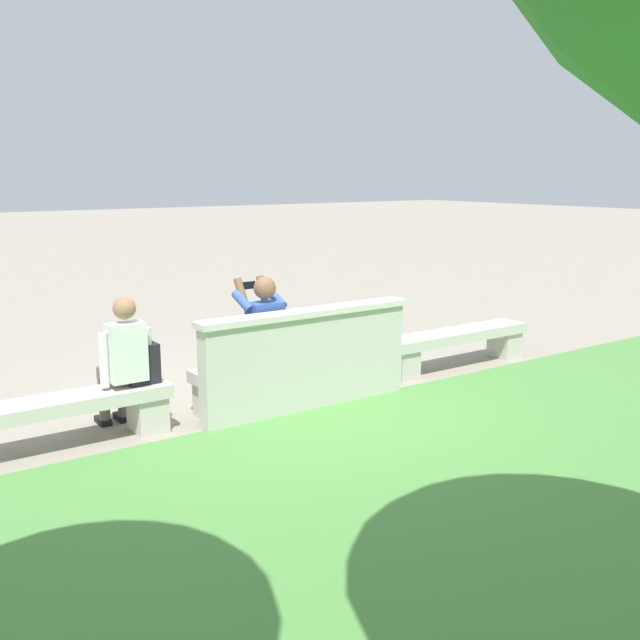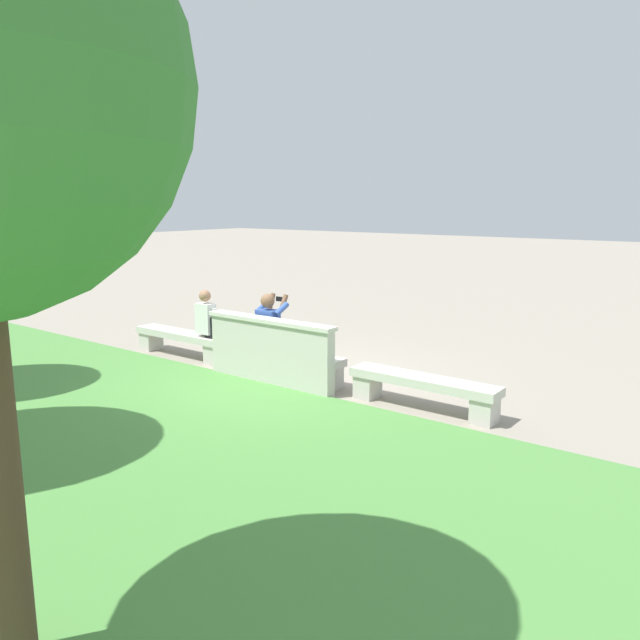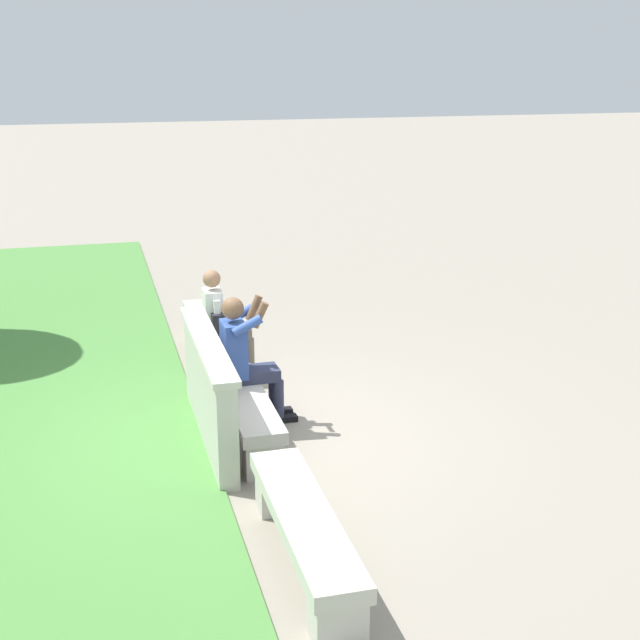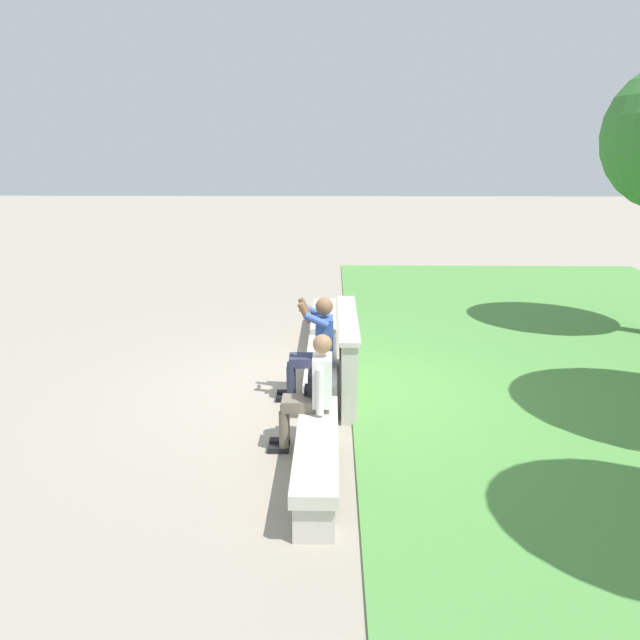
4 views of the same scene
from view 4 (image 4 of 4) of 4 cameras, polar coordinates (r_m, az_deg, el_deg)
ground_plane at (r=8.32m, az=0.13°, el=-6.37°), size 80.00×80.00×0.00m
bench_main at (r=10.51m, az=0.37°, el=-0.08°), size 2.09×0.40×0.45m
bench_near at (r=8.22m, az=0.13°, el=-4.40°), size 2.09×0.40×0.45m
bench_mid at (r=6.01m, az=-0.29°, el=-11.98°), size 2.09×0.40×0.45m
backrest_wall_with_plaque at (r=8.15m, az=2.52°, el=-3.00°), size 2.35×0.24×1.01m
person_photographer at (r=7.80m, az=-0.48°, el=-2.13°), size 0.48×0.73×1.32m
person_distant at (r=6.48m, az=-0.73°, el=-6.34°), size 0.48×0.67×1.26m
backpack at (r=6.64m, az=-0.30°, el=-6.23°), size 0.28×0.24×0.43m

